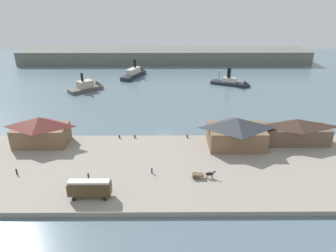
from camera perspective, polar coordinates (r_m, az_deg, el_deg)
The scene contains 19 objects.
ground_plane at distance 99.58m, azimuth -0.79°, elevation -1.43°, with size 320.00×320.00×0.00m, color slate.
quay_promenade at distance 79.84m, azimuth -0.88°, elevation -7.69°, with size 110.00×36.00×1.20m, color gray.
seawall_edge at distance 96.11m, azimuth -0.80°, elevation -2.06°, with size 110.00×0.80×1.00m, color slate.
ferry_shed_central_terminal at distance 96.02m, azimuth -22.25°, elevation -0.76°, with size 15.01×8.95×8.20m.
ferry_shed_customs_shed at distance 89.73m, azimuth 12.37°, elevation -1.04°, with size 15.78×10.93×8.50m.
ferry_shed_east_terminal at distance 97.25m, azimuth 22.31°, elevation -0.78°, with size 18.90×7.55×7.24m.
street_tram at distance 69.27m, azimuth -14.15°, elevation -10.87°, with size 9.05×2.72×4.15m.
horse_cart at distance 74.82m, azimuth 6.37°, elevation -8.80°, with size 5.55×1.45×1.87m.
pedestrian_near_cart at distance 76.64m, azimuth -14.36°, elevation -8.81°, with size 0.39×0.39×1.57m.
pedestrian_by_tram at distance 76.39m, azimuth -2.97°, elevation -8.14°, with size 0.38×0.38×1.55m.
pedestrian_near_west_shed at distance 84.27m, azimuth -25.96°, elevation -7.47°, with size 0.40×0.40×1.62m.
mooring_post_center_east at distance 94.22m, azimuth 3.55°, elevation -1.88°, with size 0.44×0.44×0.90m, color black.
mooring_post_west at distance 94.91m, azimuth -8.85°, elevation -1.94°, with size 0.44×0.44×0.90m, color black.
mooring_post_east at distance 94.42m, azimuth -6.09°, elevation -1.92°, with size 0.44×0.44×0.90m, color black.
mooring_post_center_west at distance 106.67m, azimuth 27.56°, elevation -1.54°, with size 0.44×0.44×0.90m, color black.
ferry_approaching_west at distance 154.84m, azimuth 11.98°, elevation 7.73°, with size 19.37×12.59×9.90m.
ferry_mid_harbor at distance 169.36m, azimuth -6.02°, elevation 9.58°, with size 12.67×21.47×10.44m.
ferry_moored_east at distance 148.43m, azimuth -14.27°, elevation 6.97°, with size 16.01×14.84×10.09m.
far_headland at distance 203.90m, azimuth -0.62°, elevation 12.72°, with size 180.00×24.00×8.00m, color #60665B.
Camera 1 is at (0.73, -90.36, 41.84)m, focal length 33.34 mm.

